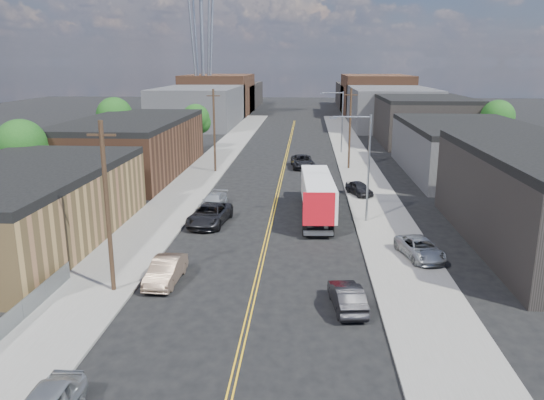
# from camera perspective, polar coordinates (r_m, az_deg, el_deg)

# --- Properties ---
(ground) EXTENTS (260.00, 260.00, 0.00)m
(ground) POSITION_cam_1_polar(r_m,az_deg,el_deg) (79.12, 1.63, 5.10)
(ground) COLOR black
(ground) RESTS_ON ground
(centerline) EXTENTS (0.32, 120.00, 0.01)m
(centerline) POSITION_cam_1_polar(r_m,az_deg,el_deg) (64.38, 1.11, 2.92)
(centerline) COLOR gold
(centerline) RESTS_ON ground
(sidewalk_left) EXTENTS (5.00, 140.00, 0.15)m
(sidewalk_left) POSITION_cam_1_polar(r_m,az_deg,el_deg) (65.49, -7.23, 3.06)
(sidewalk_left) COLOR slate
(sidewalk_left) RESTS_ON ground
(sidewalk_right) EXTENTS (5.00, 140.00, 0.15)m
(sidewalk_right) POSITION_cam_1_polar(r_m,az_deg,el_deg) (64.63, 9.57, 2.82)
(sidewalk_right) COLOR slate
(sidewalk_right) RESTS_ON ground
(warehouse_tan) EXTENTS (12.00, 22.00, 5.60)m
(warehouse_tan) POSITION_cam_1_polar(r_m,az_deg,el_deg) (42.86, -25.58, -0.66)
(warehouse_tan) COLOR olive
(warehouse_tan) RESTS_ON ground
(warehouse_brown) EXTENTS (12.00, 26.00, 6.60)m
(warehouse_brown) POSITION_cam_1_polar(r_m,az_deg,el_deg) (66.14, -14.77, 5.65)
(warehouse_brown) COLOR #4C2D1E
(warehouse_brown) RESTS_ON ground
(industrial_right_b) EXTENTS (14.00, 24.00, 6.10)m
(industrial_right_b) POSITION_cam_1_polar(r_m,az_deg,el_deg) (67.50, 20.25, 5.19)
(industrial_right_b) COLOR #313134
(industrial_right_b) RESTS_ON ground
(industrial_right_c) EXTENTS (14.00, 22.00, 7.60)m
(industrial_right_c) POSITION_cam_1_polar(r_m,az_deg,el_deg) (92.44, 15.86, 8.31)
(industrial_right_c) COLOR black
(industrial_right_c) RESTS_ON ground
(skyline_left_a) EXTENTS (16.00, 30.00, 8.00)m
(skyline_left_a) POSITION_cam_1_polar(r_m,az_deg,el_deg) (115.64, -7.76, 9.97)
(skyline_left_a) COLOR #313134
(skyline_left_a) RESTS_ON ground
(skyline_right_a) EXTENTS (16.00, 30.00, 8.00)m
(skyline_right_a) POSITION_cam_1_polar(r_m,az_deg,el_deg) (114.62, 12.54, 9.72)
(skyline_right_a) COLOR #313134
(skyline_right_a) RESTS_ON ground
(skyline_left_b) EXTENTS (16.00, 26.00, 10.00)m
(skyline_left_b) POSITION_cam_1_polar(r_m,az_deg,el_deg) (140.11, -5.73, 11.22)
(skyline_left_b) COLOR #4C2D1E
(skyline_left_b) RESTS_ON ground
(skyline_right_b) EXTENTS (16.00, 26.00, 10.00)m
(skyline_right_b) POSITION_cam_1_polar(r_m,az_deg,el_deg) (139.27, 11.04, 11.01)
(skyline_right_b) COLOR #4C2D1E
(skyline_right_b) RESTS_ON ground
(skyline_left_c) EXTENTS (16.00, 40.00, 7.00)m
(skyline_left_c) POSITION_cam_1_polar(r_m,az_deg,el_deg) (159.92, -4.53, 11.11)
(skyline_left_c) COLOR black
(skyline_left_c) RESTS_ON ground
(skyline_right_c) EXTENTS (16.00, 40.00, 7.00)m
(skyline_right_c) POSITION_cam_1_polar(r_m,az_deg,el_deg) (159.19, 10.14, 10.92)
(skyline_right_c) COLOR black
(skyline_right_c) RESTS_ON ground
(streetlight_near) EXTENTS (3.39, 0.25, 9.00)m
(streetlight_near) POSITION_cam_1_polar(r_m,az_deg,el_deg) (43.91, 9.86, 4.29)
(streetlight_near) COLOR gray
(streetlight_near) RESTS_ON ground
(streetlight_far) EXTENTS (3.39, 0.25, 9.00)m
(streetlight_far) POSITION_cam_1_polar(r_m,az_deg,el_deg) (78.50, 7.28, 8.84)
(streetlight_far) COLOR gray
(streetlight_far) RESTS_ON ground
(utility_pole_left_near) EXTENTS (1.60, 0.26, 10.00)m
(utility_pole_left_near) POSITION_cam_1_polar(r_m,az_deg,el_deg) (31.13, -17.30, -0.74)
(utility_pole_left_near) COLOR black
(utility_pole_left_near) RESTS_ON ground
(utility_pole_left_far) EXTENTS (1.60, 0.26, 10.00)m
(utility_pole_left_far) POSITION_cam_1_polar(r_m,az_deg,el_deg) (64.44, -6.23, 7.47)
(utility_pole_left_far) COLOR black
(utility_pole_left_far) RESTS_ON ground
(utility_pole_right) EXTENTS (1.60, 0.26, 10.00)m
(utility_pole_right) POSITION_cam_1_polar(r_m,az_deg,el_deg) (66.66, 8.38, 7.64)
(utility_pole_right) COLOR black
(utility_pole_right) RESTS_ON ground
(tree_left_near) EXTENTS (4.85, 4.76, 7.91)m
(tree_left_near) POSITION_cam_1_polar(r_m,az_deg,el_deg) (55.55, -25.28, 5.08)
(tree_left_near) COLOR black
(tree_left_near) RESTS_ON ground
(tree_left_mid) EXTENTS (5.10, 5.04, 8.37)m
(tree_left_mid) POSITION_cam_1_polar(r_m,az_deg,el_deg) (78.14, -16.52, 8.45)
(tree_left_mid) COLOR black
(tree_left_mid) RESTS_ON ground
(tree_left_far) EXTENTS (4.35, 4.20, 6.97)m
(tree_left_far) POSITION_cam_1_polar(r_m,az_deg,el_deg) (82.18, -8.16, 8.53)
(tree_left_far) COLOR black
(tree_left_far) RESTS_ON ground
(tree_right_far) EXTENTS (4.85, 4.76, 7.91)m
(tree_right_far) POSITION_cam_1_polar(r_m,az_deg,el_deg) (82.93, 23.11, 8.00)
(tree_right_far) COLOR black
(tree_right_far) RESTS_ON ground
(semi_truck) EXTENTS (2.90, 14.10, 3.66)m
(semi_truck) POSITION_cam_1_polar(r_m,az_deg,el_deg) (46.48, 4.89, 0.93)
(semi_truck) COLOR silver
(semi_truck) RESTS_ON ground
(car_left_b) EXTENTS (1.78, 4.64, 1.51)m
(car_left_b) POSITION_cam_1_polar(r_m,az_deg,el_deg) (33.08, -11.36, -7.46)
(car_left_b) COLOR #77604E
(car_left_b) RESTS_ON ground
(car_left_c) EXTENTS (3.40, 6.20, 1.65)m
(car_left_c) POSITION_cam_1_polar(r_m,az_deg,el_deg) (44.08, -6.72, -1.57)
(car_left_c) COLOR black
(car_left_c) RESTS_ON ground
(car_left_d) EXTENTS (2.39, 4.81, 1.34)m
(car_left_d) POSITION_cam_1_polar(r_m,az_deg,el_deg) (48.88, -6.29, -0.13)
(car_left_d) COLOR #B9BDBF
(car_left_d) RESTS_ON ground
(car_right_oncoming) EXTENTS (2.02, 4.45, 1.42)m
(car_right_oncoming) POSITION_cam_1_polar(r_m,az_deg,el_deg) (29.46, 8.06, -10.24)
(car_right_oncoming) COLOR black
(car_right_oncoming) RESTS_ON ground
(car_right_lot_a) EXTENTS (3.19, 5.13, 1.32)m
(car_right_lot_a) POSITION_cam_1_polar(r_m,az_deg,el_deg) (37.38, 15.66, -5.03)
(car_right_lot_a) COLOR #A5A9AA
(car_right_lot_a) RESTS_ON sidewalk_right
(car_right_lot_c) EXTENTS (2.90, 4.23, 1.34)m
(car_right_lot_c) POSITION_cam_1_polar(r_m,az_deg,el_deg) (53.72, 9.36, 1.26)
(car_right_lot_c) COLOR black
(car_right_lot_c) RESTS_ON sidewalk_right
(car_ahead_truck) EXTENTS (3.25, 6.02, 1.60)m
(car_ahead_truck) POSITION_cam_1_polar(r_m,az_deg,el_deg) (67.69, 3.29, 4.16)
(car_ahead_truck) COLOR black
(car_ahead_truck) RESTS_ON ground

